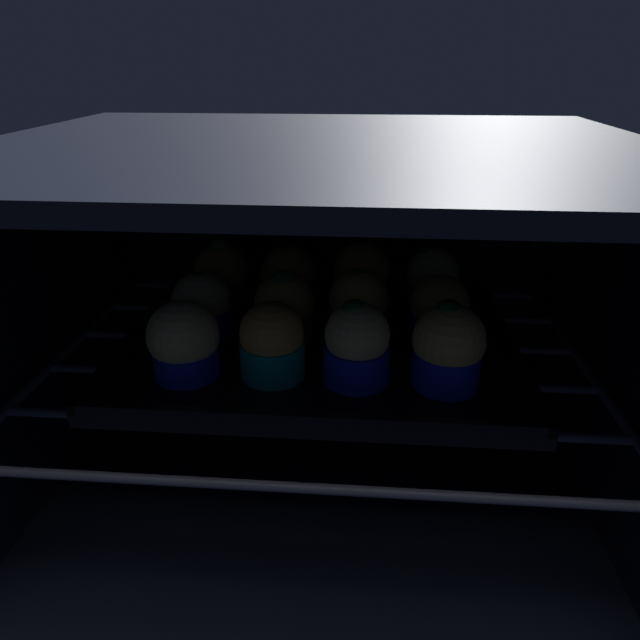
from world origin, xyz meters
The scene contains 15 objects.
oven_cavity centered at (0.00, 26.25, 17.00)cm, with size 59.00×47.00×37.00cm.
oven_rack centered at (0.00, 22.00, 13.60)cm, with size 54.80×42.00×0.80cm.
baking_tray centered at (0.00, 23.89, 14.68)cm, with size 39.56×31.47×2.20cm.
muffin_row0_col0 centered at (-11.81, 15.58, 18.56)cm, with size 6.57×6.57×7.30cm.
muffin_row0_col1 centered at (-3.76, 16.11, 18.52)cm, with size 6.00×6.00×7.24cm.
muffin_row0_col2 centered at (3.93, 15.85, 18.84)cm, with size 6.00×6.00×7.83cm.
muffin_row0_col3 centered at (11.95, 15.73, 18.93)cm, with size 6.41×6.41×8.12cm.
muffin_row1_col0 centered at (-12.30, 23.65, 18.45)cm, with size 6.19×6.19×7.11cm.
muffin_row1_col1 centered at (-3.66, 23.52, 18.58)cm, with size 6.20×6.20×7.73cm.
muffin_row1_col2 centered at (3.92, 23.96, 18.85)cm, with size 6.05×6.05×7.86cm.
muffin_row1_col3 centered at (12.11, 24.06, 18.50)cm, with size 6.00×6.00×7.21cm.
muffin_row2_col0 centered at (-12.28, 32.04, 18.71)cm, with size 6.32×6.32×8.11cm.
muffin_row2_col1 centered at (-4.32, 31.89, 18.56)cm, with size 6.51×6.51×7.39cm.
muffin_row2_col2 centered at (4.17, 32.06, 18.94)cm, with size 6.55×6.55×7.91cm.
muffin_row2_col3 centered at (12.20, 32.18, 18.81)cm, with size 6.00×6.00×7.62cm.
Camera 1 is at (4.08, -28.11, 42.10)cm, focal length 31.20 mm.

